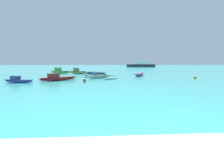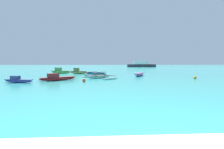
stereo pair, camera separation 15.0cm
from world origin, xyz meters
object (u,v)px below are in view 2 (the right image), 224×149
object	(u,v)px
mooring_buoy_0	(195,78)
moored_boat_5	(78,72)
moored_boat_0	(99,77)
distant_ferry	(141,65)
moored_boat_3	(139,74)
moored_boat_4	(60,71)
moored_boat_6	(96,74)
moored_boat_1	(18,80)
mooring_buoy_1	(84,80)
moored_boat_2	(57,78)

from	to	relation	value
mooring_buoy_0	moored_boat_5	bearing A→B (deg)	146.81
moored_boat_0	distant_ferry	size ratio (longest dim) A/B	0.45
moored_boat_0	moored_boat_5	xyz separation A→B (m)	(-3.63, 8.06, 0.18)
moored_boat_3	moored_boat_4	size ratio (longest dim) A/B	1.07
moored_boat_4	moored_boat_6	size ratio (longest dim) A/B	0.98
moored_boat_1	moored_boat_3	world-z (taller)	moored_boat_1
moored_boat_1	mooring_buoy_0	bearing A→B (deg)	20.81
mooring_buoy_1	moored_boat_5	bearing A→B (deg)	100.34
moored_boat_4	moored_boat_5	size ratio (longest dim) A/B	1.19
moored_boat_6	mooring_buoy_1	xyz separation A→B (m)	(-0.85, -8.63, -0.07)
mooring_buoy_1	moored_boat_1	bearing A→B (deg)	-178.74
moored_boat_4	mooring_buoy_1	world-z (taller)	moored_boat_4
moored_boat_1	distant_ferry	world-z (taller)	distant_ferry
mooring_buoy_0	distant_ferry	xyz separation A→B (m)	(4.74, 48.83, 0.82)
moored_boat_3	mooring_buoy_1	xyz separation A→B (m)	(-7.22, -7.54, -0.06)
moored_boat_5	distant_ferry	bearing A→B (deg)	85.71
moored_boat_2	moored_boat_6	world-z (taller)	moored_boat_2
moored_boat_6	mooring_buoy_0	world-z (taller)	moored_boat_6
moored_boat_5	moored_boat_2	bearing A→B (deg)	-72.30
moored_boat_1	mooring_buoy_0	world-z (taller)	moored_boat_1
moored_boat_3	mooring_buoy_0	distance (m)	7.54
moored_boat_5	mooring_buoy_1	world-z (taller)	moored_boat_5
moored_boat_0	moored_boat_3	size ratio (longest dim) A/B	1.25
moored_boat_0	mooring_buoy_1	distance (m)	4.25
moored_boat_5	distant_ferry	xyz separation A→B (m)	(19.61, 39.10, 0.64)
moored_boat_1	moored_boat_5	distance (m)	12.88
moored_boat_4	mooring_buoy_0	world-z (taller)	moored_boat_4
moored_boat_0	mooring_buoy_1	size ratio (longest dim) A/B	13.97
moored_boat_6	mooring_buoy_1	bearing A→B (deg)	-63.16
moored_boat_0	moored_boat_1	world-z (taller)	moored_boat_1
moored_boat_2	mooring_buoy_0	xyz separation A→B (m)	(15.72, 0.71, -0.10)
moored_boat_5	moored_boat_0	bearing A→B (deg)	-43.40
moored_boat_0	moored_boat_2	bearing A→B (deg)	168.84
mooring_buoy_0	mooring_buoy_1	distance (m)	12.88
moored_boat_2	mooring_buoy_0	distance (m)	15.74
moored_boat_3	moored_boat_5	world-z (taller)	moored_boat_5
moored_boat_3	moored_boat_6	xyz separation A→B (m)	(-6.37, 1.09, 0.01)
moored_boat_6	distant_ferry	world-z (taller)	distant_ferry
mooring_buoy_1	mooring_buoy_0	bearing A→B (deg)	10.45
mooring_buoy_1	distant_ferry	xyz separation A→B (m)	(17.41, 51.17, 0.82)
moored_boat_6	moored_boat_1	bearing A→B (deg)	-96.76
moored_boat_1	moored_boat_4	distance (m)	13.66
moored_boat_4	mooring_buoy_0	distance (m)	21.31
moored_boat_0	distant_ferry	xyz separation A→B (m)	(15.98, 47.17, 0.82)
moored_boat_1	distant_ferry	xyz separation A→B (m)	(23.72, 51.30, 0.76)
moored_boat_4	moored_boat_6	distance (m)	7.99
moored_boat_0	moored_boat_1	xyz separation A→B (m)	(-7.74, -4.14, 0.05)
moored_boat_0	moored_boat_5	size ratio (longest dim) A/B	1.58
moored_boat_0	moored_boat_2	distance (m)	5.07
distant_ferry	moored_boat_3	bearing A→B (deg)	-103.15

